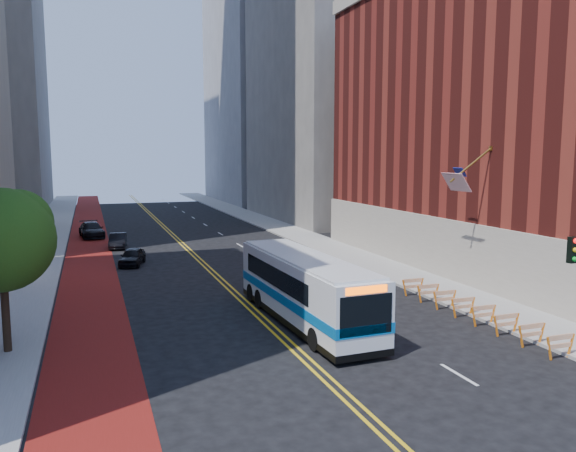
% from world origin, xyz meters
% --- Properties ---
extents(ground, '(160.00, 160.00, 0.00)m').
position_xyz_m(ground, '(0.00, 0.00, 0.00)').
color(ground, black).
rests_on(ground, ground).
extents(sidewalk_left, '(4.00, 140.00, 0.15)m').
position_xyz_m(sidewalk_left, '(-12.00, 30.00, 0.07)').
color(sidewalk_left, gray).
rests_on(sidewalk_left, ground).
extents(sidewalk_right, '(4.00, 140.00, 0.15)m').
position_xyz_m(sidewalk_right, '(12.00, 30.00, 0.07)').
color(sidewalk_right, gray).
rests_on(sidewalk_right, ground).
extents(bus_lane_paint, '(3.60, 140.00, 0.01)m').
position_xyz_m(bus_lane_paint, '(-8.10, 30.00, 0.00)').
color(bus_lane_paint, '#64130E').
rests_on(bus_lane_paint, ground).
extents(center_line_inner, '(0.14, 140.00, 0.01)m').
position_xyz_m(center_line_inner, '(-0.18, 30.00, 0.00)').
color(center_line_inner, gold).
rests_on(center_line_inner, ground).
extents(center_line_outer, '(0.14, 140.00, 0.01)m').
position_xyz_m(center_line_outer, '(0.18, 30.00, 0.00)').
color(center_line_outer, gold).
rests_on(center_line_outer, ground).
extents(lane_dashes, '(0.14, 98.20, 0.01)m').
position_xyz_m(lane_dashes, '(4.80, 38.00, 0.01)').
color(lane_dashes, silver).
rests_on(lane_dashes, ground).
extents(brick_building, '(18.73, 36.00, 22.00)m').
position_xyz_m(brick_building, '(21.93, 12.00, 10.96)').
color(brick_building, '#5F1A15').
rests_on(brick_building, ground).
extents(midrise_right_near, '(18.00, 26.00, 40.00)m').
position_xyz_m(midrise_right_near, '(23.00, 48.00, 20.00)').
color(midrise_right_near, slate).
rests_on(midrise_right_near, ground).
extents(midrise_right_far, '(20.00, 28.00, 55.00)m').
position_xyz_m(midrise_right_far, '(24.00, 78.00, 27.50)').
color(midrise_right_far, gray).
rests_on(midrise_right_far, ground).
extents(construction_barriers, '(1.42, 10.91, 1.00)m').
position_xyz_m(construction_barriers, '(9.60, 3.42, 0.68)').
color(construction_barriers, orange).
rests_on(construction_barriers, ground).
extents(street_tree, '(4.20, 4.20, 6.70)m').
position_xyz_m(street_tree, '(-11.24, 6.04, 4.91)').
color(street_tree, black).
rests_on(street_tree, sidewalk_left).
extents(transit_bus, '(3.03, 12.05, 3.29)m').
position_xyz_m(transit_bus, '(1.77, 6.15, 1.72)').
color(transit_bus, silver).
rests_on(transit_bus, ground).
extents(car_a, '(2.46, 3.99, 1.27)m').
position_xyz_m(car_a, '(-5.07, 23.79, 0.63)').
color(car_a, black).
rests_on(car_a, ground).
extents(car_b, '(1.79, 4.03, 1.29)m').
position_xyz_m(car_b, '(-5.68, 32.21, 0.64)').
color(car_b, black).
rests_on(car_b, ground).
extents(car_c, '(2.67, 5.37, 1.50)m').
position_xyz_m(car_c, '(-7.81, 39.80, 0.75)').
color(car_c, black).
rests_on(car_c, ground).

